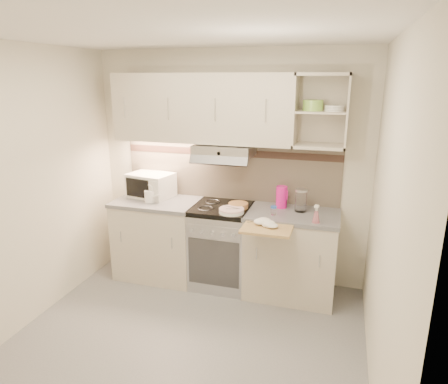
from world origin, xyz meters
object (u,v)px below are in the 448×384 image
object	(u,v)px
watering_can	(150,196)
cutting_board	(268,227)
glass_jar	(301,200)
electric_range	(222,245)
pink_pitcher	(282,197)
spray_bottle	(316,215)
microwave	(151,185)
plate_stack	(232,211)

from	to	relation	value
watering_can	cutting_board	world-z (taller)	watering_can
glass_jar	watering_can	bearing A→B (deg)	-174.66
glass_jar	cutting_board	xyz separation A→B (m)	(-0.25, -0.47, -0.14)
electric_range	pink_pitcher	distance (m)	0.84
pink_pitcher	spray_bottle	distance (m)	0.52
electric_range	spray_bottle	distance (m)	1.14
spray_bottle	microwave	bearing A→B (deg)	-178.03
spray_bottle	plate_stack	bearing A→B (deg)	-170.56
electric_range	pink_pitcher	world-z (taller)	pink_pitcher
glass_jar	plate_stack	bearing A→B (deg)	-159.39
plate_stack	glass_jar	world-z (taller)	glass_jar
cutting_board	spray_bottle	bearing A→B (deg)	23.74
plate_stack	cutting_board	world-z (taller)	plate_stack
microwave	glass_jar	world-z (taller)	microwave
plate_stack	pink_pitcher	xyz separation A→B (m)	(0.45, 0.32, 0.09)
microwave	pink_pitcher	xyz separation A→B (m)	(1.48, 0.02, -0.02)
glass_jar	spray_bottle	world-z (taller)	glass_jar
watering_can	glass_jar	xyz separation A→B (m)	(1.60, 0.15, 0.05)
electric_range	glass_jar	size ratio (longest dim) A/B	3.87
plate_stack	cutting_board	distance (m)	0.47
microwave	plate_stack	bearing A→B (deg)	-4.98
glass_jar	cutting_board	world-z (taller)	glass_jar
spray_bottle	watering_can	bearing A→B (deg)	-172.22
cutting_board	plate_stack	bearing A→B (deg)	151.46
watering_can	pink_pitcher	size ratio (longest dim) A/B	0.98
plate_stack	spray_bottle	size ratio (longest dim) A/B	1.36
electric_range	pink_pitcher	size ratio (longest dim) A/B	3.95
plate_stack	pink_pitcher	distance (m)	0.56
glass_jar	cutting_board	distance (m)	0.55
spray_bottle	glass_jar	bearing A→B (deg)	133.62
pink_pitcher	glass_jar	bearing A→B (deg)	-17.76
microwave	glass_jar	bearing A→B (deg)	9.34
plate_stack	cutting_board	bearing A→B (deg)	-28.64
microwave	pink_pitcher	bearing A→B (deg)	11.80
microwave	cutting_board	distance (m)	1.54
electric_range	spray_bottle	size ratio (longest dim) A/B	4.85
spray_bottle	pink_pitcher	bearing A→B (deg)	149.05
watering_can	pink_pitcher	bearing A→B (deg)	32.49
electric_range	cutting_board	size ratio (longest dim) A/B	1.98
watering_can	glass_jar	size ratio (longest dim) A/B	0.96
pink_pitcher	cutting_board	xyz separation A→B (m)	(-0.04, -0.54, -0.14)
electric_range	plate_stack	xyz separation A→B (m)	(0.16, -0.18, 0.47)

